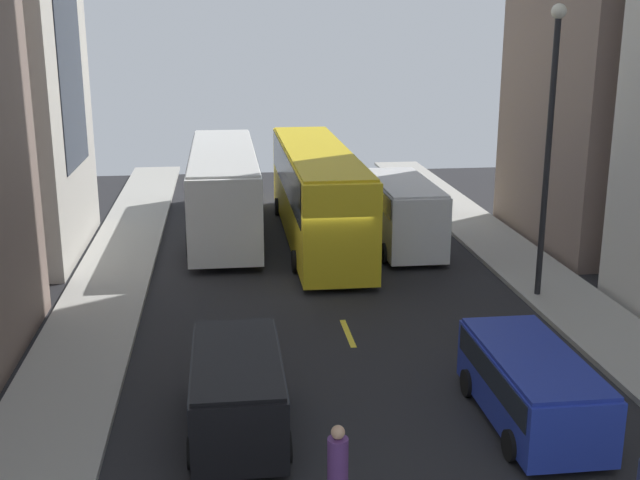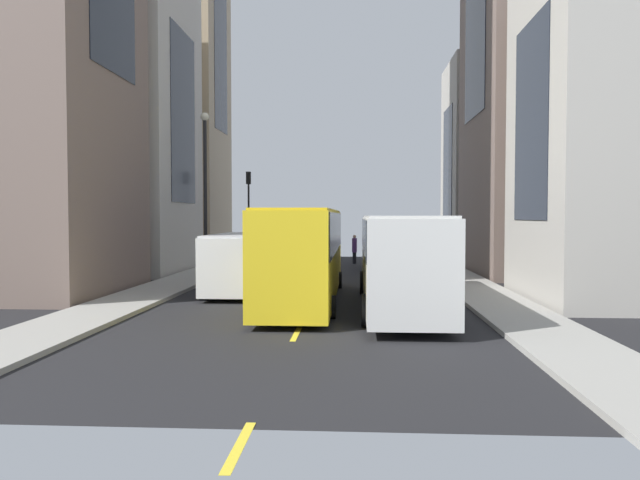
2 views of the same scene
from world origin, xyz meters
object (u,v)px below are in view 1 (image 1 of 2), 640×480
object	(u,v)px
delivery_van_white	(403,209)
pedestrian_crossing_mid	(338,478)
city_bus_white	(224,182)
car_black_1	(237,387)
car_blue_0	(531,382)
streetcar_yellow	(317,186)

from	to	relation	value
delivery_van_white	pedestrian_crossing_mid	world-z (taller)	delivery_van_white
city_bus_white	car_black_1	xyz separation A→B (m)	(0.15, -16.69, -1.01)
car_blue_0	pedestrian_crossing_mid	xyz separation A→B (m)	(-4.59, -3.32, 0.13)
streetcar_yellow	delivery_van_white	world-z (taller)	streetcar_yellow
delivery_van_white	car_blue_0	size ratio (longest dim) A/B	1.30
city_bus_white	pedestrian_crossing_mid	world-z (taller)	city_bus_white
car_black_1	delivery_van_white	bearing A→B (deg)	63.96
city_bus_white	car_black_1	distance (m)	16.72
city_bus_white	streetcar_yellow	world-z (taller)	streetcar_yellow
car_black_1	pedestrian_crossing_mid	xyz separation A→B (m)	(1.55, -3.72, 0.07)
delivery_van_white	pedestrian_crossing_mid	distance (m)	17.66
delivery_van_white	pedestrian_crossing_mid	size ratio (longest dim) A/B	2.90
delivery_van_white	streetcar_yellow	bearing A→B (deg)	151.05
city_bus_white	delivery_van_white	size ratio (longest dim) A/B	2.09
car_blue_0	delivery_van_white	bearing A→B (deg)	88.64
car_blue_0	car_black_1	distance (m)	6.15
city_bus_white	pedestrian_crossing_mid	xyz separation A→B (m)	(1.69, -20.41, -0.94)
city_bus_white	streetcar_yellow	size ratio (longest dim) A/B	0.91
car_blue_0	pedestrian_crossing_mid	size ratio (longest dim) A/B	2.23
city_bus_white	streetcar_yellow	bearing A→B (deg)	-26.48
delivery_van_white	car_black_1	bearing A→B (deg)	-116.04
streetcar_yellow	car_blue_0	world-z (taller)	streetcar_yellow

